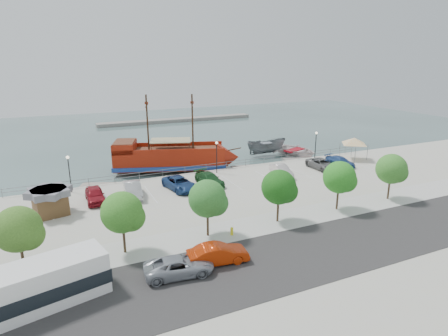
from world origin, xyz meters
name	(u,v)px	position (x,y,z in m)	size (l,w,h in m)	color
ground	(239,196)	(0.00, 0.00, -1.00)	(160.00, 160.00, 0.00)	#344E4A
land_slab	(375,287)	(0.00, -21.00, -0.60)	(100.00, 58.00, 1.20)	#B7B59F
street	(328,248)	(0.00, -16.00, 0.01)	(100.00, 8.00, 0.04)	#2E2C2C
sidewalk	(286,219)	(0.00, -10.00, 0.01)	(100.00, 4.00, 0.05)	#B5B5B2
seawall_railing	(213,167)	(0.00, 7.80, 0.53)	(50.00, 0.06, 1.00)	slate
far_shore	(177,120)	(10.00, 55.00, -0.60)	(40.00, 3.00, 0.80)	gray
pirate_ship	(179,158)	(-3.18, 12.77, 0.91)	(18.39, 10.30, 11.40)	#961D0A
patrol_boat	(266,148)	(12.63, 14.95, 0.29)	(2.52, 6.69, 2.59)	slate
speedboat	(295,152)	(16.83, 12.72, -0.20)	(5.49, 7.69, 1.59)	silver
dock_west	(110,186)	(-13.43, 9.20, -0.79)	(7.26, 2.07, 0.41)	gray
dock_mid	(254,167)	(7.17, 9.20, -0.81)	(6.70, 1.91, 0.38)	gray
dock_east	(307,160)	(16.67, 9.20, -0.79)	(7.35, 2.10, 0.42)	gray
shed	(50,201)	(-20.16, 0.61, 1.40)	(3.83, 3.83, 2.63)	brown
canopy_tent	(355,138)	(21.43, 4.39, 3.31)	(5.25, 5.25, 3.81)	slate
street_van	(179,266)	(-12.10, -14.78, 0.68)	(2.26, 4.90, 1.36)	#8F949F
street_sedan	(218,254)	(-9.00, -14.46, 0.75)	(1.59, 4.55, 1.50)	#B62C08
shuttle_bus	(40,286)	(-20.81, -14.50, 1.35)	(8.37, 4.57, 2.79)	white
fire_hydrant	(232,231)	(-6.10, -10.80, 0.42)	(0.27, 0.27, 0.77)	yellow
lamp_post_left	(69,167)	(-18.00, 6.50, 2.94)	(0.36, 0.36, 4.28)	black
lamp_post_mid	(217,151)	(0.00, 6.50, 2.94)	(0.36, 0.36, 4.28)	black
lamp_post_right	(316,141)	(16.00, 6.50, 2.94)	(0.36, 0.36, 4.28)	black
tree_a	(20,230)	(-21.85, -10.07, 3.30)	(3.30, 3.20, 5.00)	#473321
tree_b	(124,214)	(-14.85, -10.07, 3.30)	(3.30, 3.20, 5.00)	#473321
tree_c	(209,200)	(-7.85, -10.07, 3.30)	(3.30, 3.20, 5.00)	#473321
tree_d	(281,188)	(-0.85, -10.07, 3.30)	(3.30, 3.20, 5.00)	#473321
tree_e	(341,178)	(6.15, -10.07, 3.30)	(3.30, 3.20, 5.00)	#473321
tree_f	(393,170)	(13.15, -10.07, 3.30)	(3.30, 3.20, 5.00)	#473321
parked_car_a	(95,195)	(-15.87, 2.30, 0.78)	(1.83, 4.55, 1.55)	maroon
parked_car_b	(133,190)	(-11.92, 2.15, 0.82)	(1.73, 4.96, 1.64)	#B2B2B4
parked_car_c	(180,183)	(-6.52, 2.28, 0.74)	(2.45, 5.31, 1.48)	navy
parked_car_d	(209,179)	(-2.75, 2.37, 0.71)	(2.00, 4.92, 1.43)	#1C4F22
parked_car_f	(281,171)	(7.06, 1.82, 0.72)	(1.52, 4.37, 1.44)	silver
parked_car_g	(322,164)	(13.83, 2.10, 0.71)	(2.35, 5.09, 1.41)	slate
parked_car_h	(340,161)	(17.19, 2.36, 0.66)	(1.85, 4.55, 1.32)	#274988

